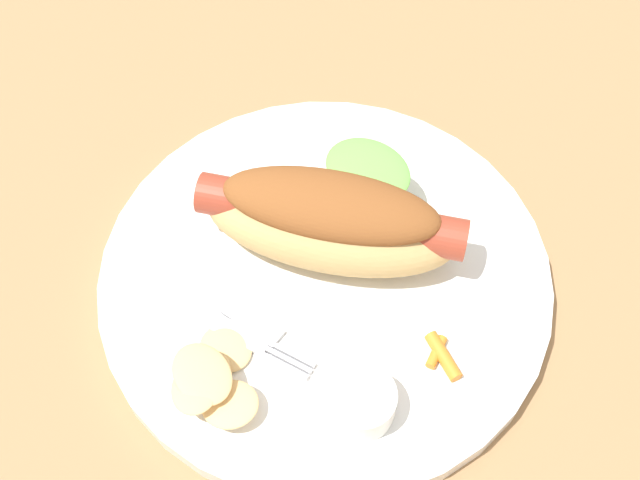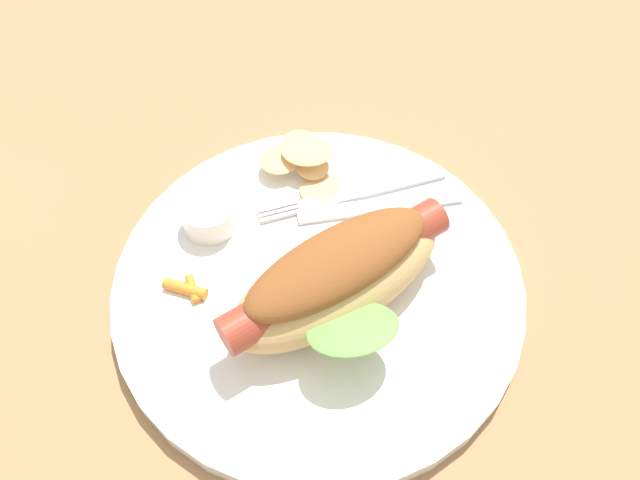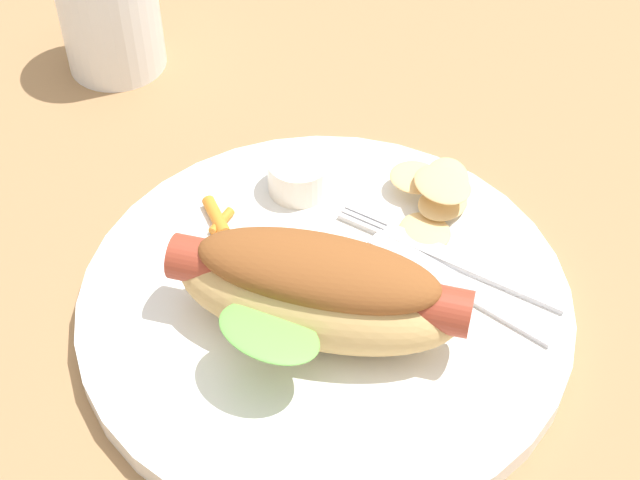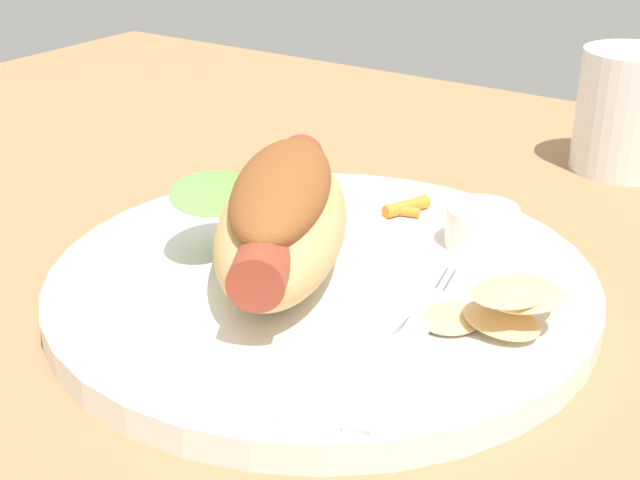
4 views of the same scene
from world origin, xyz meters
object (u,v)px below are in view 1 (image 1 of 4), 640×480
at_px(hot_dog, 331,218).
at_px(carrot_garnish, 443,353).
at_px(sauce_ramekin, 361,402).
at_px(chips_pile, 211,378).
at_px(knife, 200,285).
at_px(fork, 201,315).
at_px(plate, 323,281).

relative_size(hot_dog, carrot_garnish, 5.33).
bearing_deg(carrot_garnish, sauce_ramekin, 164.48).
bearing_deg(chips_pile, knife, 51.36).
height_order(fork, knife, same).
relative_size(plate, hot_dog, 1.69).
bearing_deg(plate, chips_pile, 179.80).
height_order(plate, fork, fork).
xyz_separation_m(fork, chips_pile, (-0.03, -0.04, 0.01)).
bearing_deg(sauce_ramekin, knife, 91.03).
height_order(sauce_ramekin, chips_pile, same).
xyz_separation_m(plate, fork, (-0.07, 0.04, 0.01)).
distance_m(fork, chips_pile, 0.05).
xyz_separation_m(sauce_ramekin, carrot_garnish, (0.06, -0.02, -0.01)).
xyz_separation_m(hot_dog, carrot_garnish, (-0.02, -0.11, -0.03)).
distance_m(hot_dog, knife, 0.10).
relative_size(plate, chips_pile, 4.02).
bearing_deg(fork, knife, 125.10).
bearing_deg(knife, hot_dog, 57.50).
distance_m(sauce_ramekin, chips_pile, 0.09).
height_order(hot_dog, chips_pile, hot_dog).
relative_size(hot_dog, fork, 1.15).
relative_size(plate, knife, 2.29).
bearing_deg(sauce_ramekin, hot_dog, 48.74).
bearing_deg(hot_dog, carrot_garnish, -37.32).
bearing_deg(fork, chips_pile, -47.83).
bearing_deg(plate, hot_dog, 27.36).
bearing_deg(knife, carrot_garnish, 19.17).
bearing_deg(plate, carrot_garnish, -87.54).
bearing_deg(knife, plate, 43.16).
height_order(hot_dog, knife, hot_dog).
bearing_deg(fork, sauce_ramekin, -2.89).
relative_size(sauce_ramekin, knife, 0.32).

